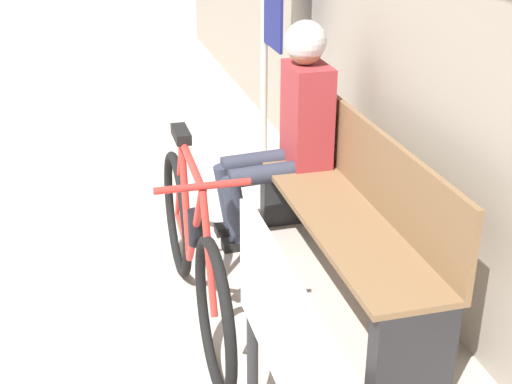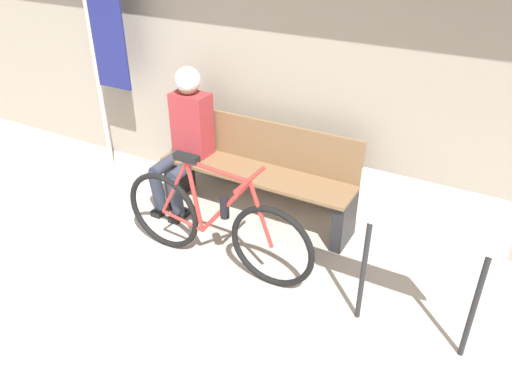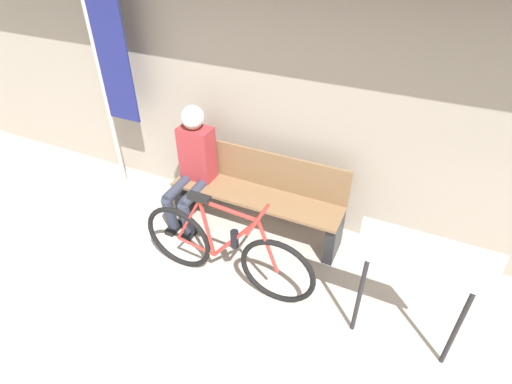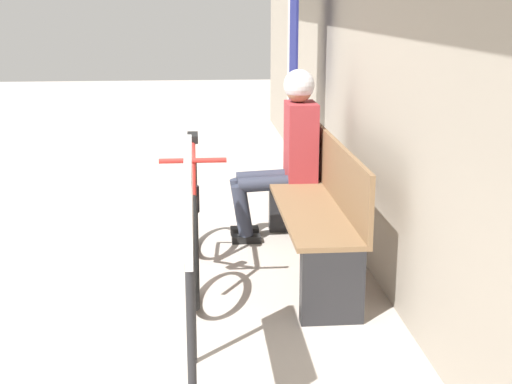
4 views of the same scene
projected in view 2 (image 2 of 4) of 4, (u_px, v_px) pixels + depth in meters
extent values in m
cube|color=#9E9384|center=(248.00, 24.00, 4.30)|extent=(12.00, 0.12, 3.20)
cube|color=brown|center=(256.00, 172.00, 4.39)|extent=(1.79, 0.42, 0.03)
cube|color=brown|center=(266.00, 142.00, 4.43)|extent=(1.79, 0.03, 0.40)
cube|color=#232326|center=(180.00, 173.00, 4.86)|extent=(0.10, 0.36, 0.44)
cube|color=#232326|center=(344.00, 220.00, 4.15)|extent=(0.10, 0.36, 0.44)
torus|color=black|center=(163.00, 211.00, 4.05)|extent=(0.68, 0.05, 0.68)
torus|color=black|center=(272.00, 247.00, 3.63)|extent=(0.68, 0.05, 0.68)
cylinder|color=red|center=(217.00, 171.00, 3.56)|extent=(0.54, 0.03, 0.07)
cylinder|color=red|center=(225.00, 208.00, 3.69)|extent=(0.46, 0.03, 0.58)
cylinder|color=red|center=(195.00, 197.00, 3.79)|extent=(0.13, 0.03, 0.59)
cylinder|color=red|center=(183.00, 221.00, 3.98)|extent=(0.38, 0.03, 0.09)
cylinder|color=red|center=(174.00, 187.00, 3.86)|extent=(0.30, 0.02, 0.54)
cylinder|color=red|center=(261.00, 215.00, 3.54)|extent=(0.21, 0.03, 0.50)
cube|color=black|center=(186.00, 158.00, 3.65)|extent=(0.20, 0.07, 0.05)
cylinder|color=red|center=(250.00, 180.00, 3.45)|extent=(0.03, 0.40, 0.03)
cylinder|color=black|center=(225.00, 208.00, 3.69)|extent=(0.07, 0.07, 0.17)
cylinder|color=#2D3342|center=(169.00, 162.00, 4.55)|extent=(0.11, 0.44, 0.13)
cylinder|color=#2D3342|center=(158.00, 191.00, 4.51)|extent=(0.11, 0.17, 0.41)
cube|color=black|center=(162.00, 210.00, 4.65)|extent=(0.10, 0.22, 0.06)
cylinder|color=#2D3342|center=(186.00, 167.00, 4.47)|extent=(0.11, 0.44, 0.13)
cylinder|color=#2D3342|center=(175.00, 196.00, 4.43)|extent=(0.11, 0.17, 0.41)
cube|color=black|center=(179.00, 215.00, 4.56)|extent=(0.10, 0.22, 0.06)
cube|color=maroon|center=(192.00, 124.00, 4.55)|extent=(0.34, 0.22, 0.58)
sphere|color=#9E7556|center=(188.00, 83.00, 4.34)|extent=(0.20, 0.20, 0.20)
sphere|color=silver|center=(188.00, 80.00, 4.32)|extent=(0.23, 0.23, 0.23)
cylinder|color=#B7B2A8|center=(96.00, 65.00, 4.92)|extent=(0.05, 0.05, 2.23)
cube|color=navy|center=(106.00, 19.00, 4.59)|extent=(0.40, 0.02, 1.31)
cylinder|color=#232326|center=(363.00, 272.00, 3.30)|extent=(0.04, 0.04, 0.79)
cylinder|color=#232326|center=(474.00, 308.00, 3.01)|extent=(0.04, 0.04, 0.79)
cube|color=white|center=(432.00, 213.00, 2.86)|extent=(0.87, 0.03, 0.36)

